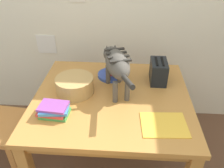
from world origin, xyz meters
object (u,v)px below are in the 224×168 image
at_px(wicker_basket, 75,85).
at_px(toaster, 158,71).
at_px(cat, 117,64).
at_px(saucer_bowl, 111,75).
at_px(magazine, 164,125).
at_px(dining_table, 112,106).
at_px(coffee_mug, 111,69).
at_px(book_stack, 54,110).

bearing_deg(wicker_basket, toaster, 17.36).
bearing_deg(cat, saucer_bowl, 90.00).
relative_size(cat, magazine, 2.23).
bearing_deg(cat, magazine, -66.19).
bearing_deg(saucer_bowl, cat, -73.71).
xyz_separation_m(dining_table, cat, (0.03, 0.09, 0.30)).
bearing_deg(coffee_mug, saucer_bowl, -180.00).
distance_m(coffee_mug, book_stack, 0.60).
bearing_deg(saucer_bowl, coffee_mug, 0.00).
distance_m(saucer_bowl, magazine, 0.65).
bearing_deg(book_stack, toaster, 33.20).
bearing_deg(toaster, coffee_mug, 172.98).
xyz_separation_m(saucer_bowl, toaster, (0.37, -0.04, 0.07)).
relative_size(dining_table, cat, 1.80).
relative_size(magazine, toaster, 1.38).
xyz_separation_m(cat, wicker_basket, (-0.30, -0.06, -0.15)).
xyz_separation_m(magazine, book_stack, (-0.69, 0.05, 0.04)).
xyz_separation_m(dining_table, toaster, (0.34, 0.22, 0.18)).
xyz_separation_m(dining_table, wicker_basket, (-0.27, 0.03, 0.15)).
distance_m(cat, wicker_basket, 0.34).
xyz_separation_m(magazine, wicker_basket, (-0.61, 0.31, 0.06)).
height_order(dining_table, saucer_bowl, saucer_bowl).
distance_m(dining_table, coffee_mug, 0.31).
relative_size(cat, wicker_basket, 2.26).
relative_size(book_stack, wicker_basket, 0.74).
height_order(cat, saucer_bowl, cat).
relative_size(dining_table, book_stack, 5.52).
relative_size(dining_table, saucer_bowl, 5.22).
bearing_deg(book_stack, cat, 40.36).
bearing_deg(wicker_basket, cat, 11.12).
bearing_deg(magazine, cat, 126.92).
xyz_separation_m(cat, saucer_bowl, (-0.05, 0.18, -0.20)).
distance_m(coffee_mug, toaster, 0.37).
distance_m(dining_table, magazine, 0.45).
distance_m(saucer_bowl, toaster, 0.38).
height_order(coffee_mug, book_stack, coffee_mug).
bearing_deg(book_stack, magazine, -3.94).
bearing_deg(magazine, wicker_basket, 149.76).
bearing_deg(cat, book_stack, -155.94).
xyz_separation_m(magazine, toaster, (0.01, 0.50, 0.08)).
bearing_deg(magazine, book_stack, 172.88).
relative_size(dining_table, coffee_mug, 8.94).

